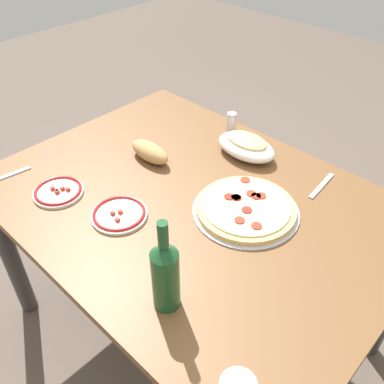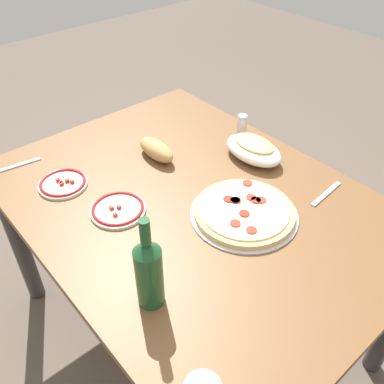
% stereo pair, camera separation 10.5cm
% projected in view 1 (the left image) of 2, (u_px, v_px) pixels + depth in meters
% --- Properties ---
extents(ground_plane, '(8.00, 8.00, 0.00)m').
position_uv_depth(ground_plane, '(192.00, 326.00, 1.87)').
color(ground_plane, brown).
rests_on(ground_plane, ground).
extents(dining_table, '(1.36, 1.01, 0.74)m').
position_uv_depth(dining_table, '(192.00, 223.00, 1.47)').
color(dining_table, brown).
rests_on(dining_table, ground).
extents(pepperoni_pizza, '(0.34, 0.34, 0.03)m').
position_uv_depth(pepperoni_pizza, '(246.00, 208.00, 1.34)').
color(pepperoni_pizza, '#B7B7BC').
rests_on(pepperoni_pizza, dining_table).
extents(baked_pasta_dish, '(0.24, 0.15, 0.08)m').
position_uv_depth(baked_pasta_dish, '(246.00, 146.00, 1.58)').
color(baked_pasta_dish, white).
rests_on(baked_pasta_dish, dining_table).
extents(wine_bottle, '(0.07, 0.07, 0.28)m').
position_uv_depth(wine_bottle, '(165.00, 274.00, 1.01)').
color(wine_bottle, '#194723').
rests_on(wine_bottle, dining_table).
extents(side_plate_near, '(0.17, 0.17, 0.02)m').
position_uv_depth(side_plate_near, '(58.00, 191.00, 1.42)').
color(side_plate_near, white).
rests_on(side_plate_near, dining_table).
extents(side_plate_far, '(0.18, 0.18, 0.02)m').
position_uv_depth(side_plate_far, '(119.00, 214.00, 1.33)').
color(side_plate_far, white).
rests_on(side_plate_far, dining_table).
extents(bread_loaf, '(0.18, 0.08, 0.07)m').
position_uv_depth(bread_loaf, '(150.00, 152.00, 1.56)').
color(bread_loaf, tan).
rests_on(bread_loaf, dining_table).
extents(spice_shaker, '(0.04, 0.04, 0.09)m').
position_uv_depth(spice_shaker, '(231.00, 123.00, 1.71)').
color(spice_shaker, silver).
rests_on(spice_shaker, dining_table).
extents(fork_left, '(0.04, 0.17, 0.00)m').
position_uv_depth(fork_left, '(7.00, 176.00, 1.50)').
color(fork_left, '#B7B7BC').
rests_on(fork_left, dining_table).
extents(fork_right, '(0.03, 0.17, 0.00)m').
position_uv_depth(fork_right, '(322.00, 186.00, 1.46)').
color(fork_right, '#B7B7BC').
rests_on(fork_right, dining_table).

